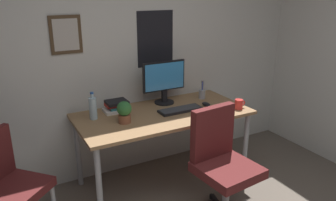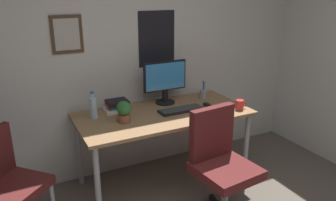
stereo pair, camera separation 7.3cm
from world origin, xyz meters
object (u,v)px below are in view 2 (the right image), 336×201
at_px(side_chair, 7,179).
at_px(computer_mouse, 207,104).
at_px(coffee_mug_near, 240,105).
at_px(potted_plant, 124,111).
at_px(pen_cup, 203,94).
at_px(water_bottle, 93,107).
at_px(book_stack_left, 117,106).
at_px(monitor, 165,80).
at_px(keyboard, 181,110).
at_px(office_chair, 220,160).

distance_m(side_chair, computer_mouse, 1.89).
bearing_deg(coffee_mug_near, side_chair, 177.08).
relative_size(potted_plant, pen_cup, 0.98).
height_order(water_bottle, book_stack_left, water_bottle).
bearing_deg(monitor, keyboard, -84.23).
bearing_deg(keyboard, computer_mouse, 0.41).
relative_size(keyboard, water_bottle, 1.70).
bearing_deg(pen_cup, book_stack_left, 176.04).
height_order(office_chair, pen_cup, office_chair).
distance_m(keyboard, water_bottle, 0.82).
xyz_separation_m(coffee_mug_near, potted_plant, (-1.11, 0.20, 0.06)).
bearing_deg(keyboard, potted_plant, -178.28).
distance_m(computer_mouse, water_bottle, 1.11).
relative_size(office_chair, side_chair, 1.09).
height_order(monitor, coffee_mug_near, monitor).
height_order(keyboard, computer_mouse, computer_mouse).
bearing_deg(pen_cup, coffee_mug_near, -72.43).
bearing_deg(office_chair, pen_cup, 66.51).
distance_m(computer_mouse, pen_cup, 0.24).
bearing_deg(book_stack_left, side_chair, -158.76).
distance_m(pen_cup, book_stack_left, 0.94).
bearing_deg(water_bottle, side_chair, -158.15).
height_order(computer_mouse, potted_plant, potted_plant).
distance_m(coffee_mug_near, book_stack_left, 1.19).
relative_size(side_chair, monitor, 1.90).
distance_m(keyboard, computer_mouse, 0.30).
bearing_deg(pen_cup, keyboard, -151.12).
relative_size(office_chair, pen_cup, 4.75).
height_order(side_chair, monitor, monitor).
height_order(side_chair, computer_mouse, side_chair).
distance_m(office_chair, water_bottle, 1.21).
height_order(monitor, pen_cup, monitor).
xyz_separation_m(computer_mouse, water_bottle, (-1.09, 0.19, 0.09)).
relative_size(side_chair, computer_mouse, 7.95).
bearing_deg(book_stack_left, monitor, 0.00).
xyz_separation_m(water_bottle, pen_cup, (1.19, 0.02, -0.05)).
bearing_deg(potted_plant, book_stack_left, 84.01).
distance_m(office_chair, pen_cup, 0.97).
relative_size(office_chair, potted_plant, 4.87).
relative_size(water_bottle, potted_plant, 1.29).
bearing_deg(keyboard, office_chair, -87.99).
xyz_separation_m(monitor, keyboard, (0.03, -0.28, -0.23)).
bearing_deg(monitor, pen_cup, -8.78).
distance_m(monitor, computer_mouse, 0.49).
relative_size(office_chair, monitor, 2.07).
xyz_separation_m(office_chair, pen_cup, (0.37, 0.85, 0.27)).
bearing_deg(side_chair, office_chair, -18.24).
bearing_deg(book_stack_left, pen_cup, -3.96).
bearing_deg(side_chair, monitor, 14.44).
height_order(coffee_mug_near, potted_plant, potted_plant).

